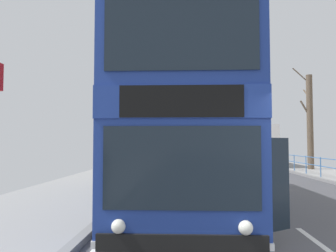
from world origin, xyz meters
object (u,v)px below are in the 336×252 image
object	(u,v)px
background_bus_far_lane	(248,145)
bare_tree_far_01	(262,125)
bare_tree_far_00	(310,120)
double_decker_bus_main	(182,127)

from	to	relation	value
background_bus_far_lane	bare_tree_far_01	world-z (taller)	bare_tree_far_01
background_bus_far_lane	bare_tree_far_00	xyz separation A→B (m)	(3.01, -5.83, 1.64)
double_decker_bus_main	bare_tree_far_00	distance (m)	15.57
double_decker_bus_main	bare_tree_far_01	distance (m)	25.61
bare_tree_far_00	bare_tree_far_01	bearing A→B (deg)	92.83
bare_tree_far_00	bare_tree_far_01	distance (m)	11.31
double_decker_bus_main	background_bus_far_lane	bearing A→B (deg)	73.86
bare_tree_far_01	bare_tree_far_00	bearing A→B (deg)	-87.17
bare_tree_far_00	bare_tree_far_01	xyz separation A→B (m)	(-0.56, 11.29, 0.36)
bare_tree_far_00	bare_tree_far_01	size ratio (longest dim) A/B	0.91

